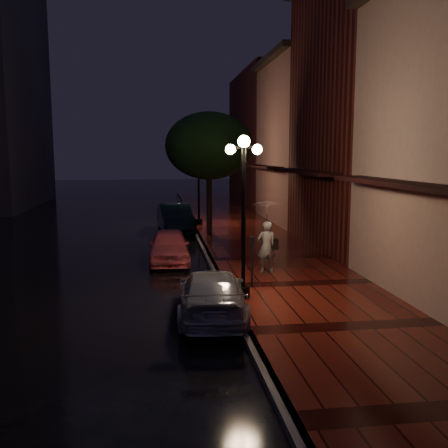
{
  "coord_description": "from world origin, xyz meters",
  "views": [
    {
      "loc": [
        -1.9,
        -17.81,
        4.0
      ],
      "look_at": [
        0.55,
        0.32,
        1.4
      ],
      "focal_mm": 40.0,
      "sensor_mm": 36.0,
      "label": 1
    }
  ],
  "objects_px": {
    "streetlamp_near": "(243,207)",
    "parking_meter": "(252,256)",
    "pink_car": "(169,246)",
    "woman_with_umbrella": "(267,225)",
    "silver_car": "(212,294)",
    "streetlamp_far": "(199,179)",
    "navy_car": "(175,218)",
    "street_tree": "(209,148)"
  },
  "relations": [
    {
      "from": "woman_with_umbrella",
      "to": "parking_meter",
      "type": "distance_m",
      "value": 1.89
    },
    {
      "from": "streetlamp_far",
      "to": "pink_car",
      "type": "bearing_deg",
      "value": -102.0
    },
    {
      "from": "streetlamp_near",
      "to": "navy_car",
      "type": "height_order",
      "value": "streetlamp_near"
    },
    {
      "from": "streetlamp_near",
      "to": "silver_car",
      "type": "height_order",
      "value": "streetlamp_near"
    },
    {
      "from": "street_tree",
      "to": "navy_car",
      "type": "xyz_separation_m",
      "value": [
        -1.6,
        1.5,
        -3.52
      ]
    },
    {
      "from": "streetlamp_far",
      "to": "silver_car",
      "type": "distance_m",
      "value": 15.18
    },
    {
      "from": "streetlamp_far",
      "to": "parking_meter",
      "type": "bearing_deg",
      "value": -87.95
    },
    {
      "from": "navy_car",
      "to": "silver_car",
      "type": "relative_size",
      "value": 1.09
    },
    {
      "from": "navy_car",
      "to": "silver_car",
      "type": "xyz_separation_m",
      "value": [
        0.39,
        -13.5,
        -0.14
      ]
    },
    {
      "from": "silver_car",
      "to": "woman_with_umbrella",
      "type": "height_order",
      "value": "woman_with_umbrella"
    },
    {
      "from": "streetlamp_far",
      "to": "woman_with_umbrella",
      "type": "xyz_separation_m",
      "value": [
        1.24,
        -11.27,
        -0.89
      ]
    },
    {
      "from": "streetlamp_near",
      "to": "streetlamp_far",
      "type": "xyz_separation_m",
      "value": [
        0.0,
        14.0,
        0.0
      ]
    },
    {
      "from": "silver_car",
      "to": "woman_with_umbrella",
      "type": "relative_size",
      "value": 1.7
    },
    {
      "from": "streetlamp_near",
      "to": "street_tree",
      "type": "xyz_separation_m",
      "value": [
        0.26,
        10.99,
        1.64
      ]
    },
    {
      "from": "streetlamp_near",
      "to": "parking_meter",
      "type": "distance_m",
      "value": 1.99
    },
    {
      "from": "silver_car",
      "to": "streetlamp_far",
      "type": "bearing_deg",
      "value": -89.07
    },
    {
      "from": "streetlamp_far",
      "to": "street_tree",
      "type": "distance_m",
      "value": 3.44
    },
    {
      "from": "pink_car",
      "to": "parking_meter",
      "type": "relative_size",
      "value": 2.45
    },
    {
      "from": "pink_car",
      "to": "navy_car",
      "type": "bearing_deg",
      "value": 86.9
    },
    {
      "from": "streetlamp_far",
      "to": "navy_car",
      "type": "xyz_separation_m",
      "value": [
        -1.34,
        -1.51,
        -1.88
      ]
    },
    {
      "from": "streetlamp_near",
      "to": "streetlamp_far",
      "type": "height_order",
      "value": "same"
    },
    {
      "from": "streetlamp_far",
      "to": "street_tree",
      "type": "bearing_deg",
      "value": -85.09
    },
    {
      "from": "streetlamp_near",
      "to": "silver_car",
      "type": "bearing_deg",
      "value": -133.08
    },
    {
      "from": "silver_car",
      "to": "woman_with_umbrella",
      "type": "bearing_deg",
      "value": -115.82
    },
    {
      "from": "street_tree",
      "to": "woman_with_umbrella",
      "type": "relative_size",
      "value": 2.45
    },
    {
      "from": "navy_car",
      "to": "woman_with_umbrella",
      "type": "height_order",
      "value": "woman_with_umbrella"
    },
    {
      "from": "streetlamp_near",
      "to": "woman_with_umbrella",
      "type": "bearing_deg",
      "value": 65.48
    },
    {
      "from": "woman_with_umbrella",
      "to": "parking_meter",
      "type": "bearing_deg",
      "value": 61.91
    },
    {
      "from": "woman_with_umbrella",
      "to": "silver_car",
      "type": "bearing_deg",
      "value": 57.85
    },
    {
      "from": "street_tree",
      "to": "silver_car",
      "type": "relative_size",
      "value": 1.45
    },
    {
      "from": "street_tree",
      "to": "pink_car",
      "type": "distance_m",
      "value": 7.02
    },
    {
      "from": "silver_car",
      "to": "parking_meter",
      "type": "bearing_deg",
      "value": -118.6
    },
    {
      "from": "streetlamp_near",
      "to": "pink_car",
      "type": "height_order",
      "value": "streetlamp_near"
    },
    {
      "from": "navy_car",
      "to": "streetlamp_far",
      "type": "bearing_deg",
      "value": 43.52
    },
    {
      "from": "streetlamp_far",
      "to": "parking_meter",
      "type": "height_order",
      "value": "streetlamp_far"
    },
    {
      "from": "streetlamp_far",
      "to": "pink_car",
      "type": "relative_size",
      "value": 1.2
    },
    {
      "from": "street_tree",
      "to": "streetlamp_far",
      "type": "bearing_deg",
      "value": 94.91
    },
    {
      "from": "pink_car",
      "to": "woman_with_umbrella",
      "type": "distance_m",
      "value": 4.2
    },
    {
      "from": "streetlamp_near",
      "to": "street_tree",
      "type": "relative_size",
      "value": 0.74
    },
    {
      "from": "silver_car",
      "to": "woman_with_umbrella",
      "type": "xyz_separation_m",
      "value": [
        2.19,
        3.74,
        1.13
      ]
    },
    {
      "from": "streetlamp_near",
      "to": "street_tree",
      "type": "height_order",
      "value": "street_tree"
    },
    {
      "from": "streetlamp_near",
      "to": "parking_meter",
      "type": "xyz_separation_m",
      "value": [
        0.46,
        1.14,
        -1.56
      ]
    }
  ]
}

